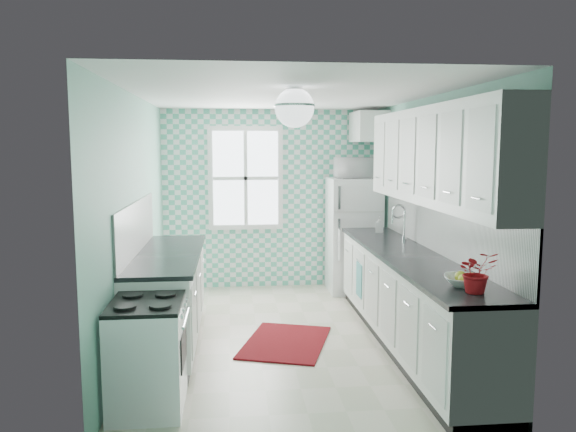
{
  "coord_description": "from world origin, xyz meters",
  "views": [
    {
      "loc": [
        -0.55,
        -5.67,
        1.99
      ],
      "look_at": [
        0.05,
        0.25,
        1.25
      ],
      "focal_mm": 35.0,
      "sensor_mm": 36.0,
      "label": 1
    }
  ],
  "objects": [
    {
      "name": "rug",
      "position": [
        -0.02,
        -0.19,
        0.01
      ],
      "size": [
        1.08,
        1.29,
        0.02
      ],
      "primitive_type": "cube",
      "rotation": [
        0.0,
        0.0,
        -0.31
      ],
      "color": "maroon",
      "rests_on": "floor"
    },
    {
      "name": "soap_bottle",
      "position": [
        1.25,
        0.98,
        1.04
      ],
      "size": [
        0.11,
        0.11,
        0.2
      ],
      "primitive_type": "imported",
      "rotation": [
        0.0,
        0.0,
        -0.29
      ],
      "color": "#A6B8BE",
      "rests_on": "countertop_right"
    },
    {
      "name": "ceiling",
      "position": [
        0.0,
        0.0,
        2.51
      ],
      "size": [
        3.0,
        4.4,
        0.02
      ],
      "primitive_type": "cube",
      "color": "white",
      "rests_on": "wall_back"
    },
    {
      "name": "base_cabinets_left",
      "position": [
        -1.2,
        -0.07,
        0.45
      ],
      "size": [
        0.6,
        2.15,
        0.9
      ],
      "primitive_type": "cube",
      "color": "white",
      "rests_on": "floor"
    },
    {
      "name": "floor",
      "position": [
        0.0,
        0.0,
        -0.01
      ],
      "size": [
        3.0,
        4.4,
        0.02
      ],
      "primitive_type": "cube",
      "color": "beige",
      "rests_on": "ground"
    },
    {
      "name": "window",
      "position": [
        -0.35,
        2.16,
        1.55
      ],
      "size": [
        1.04,
        0.05,
        1.44
      ],
      "color": "white",
      "rests_on": "wall_back"
    },
    {
      "name": "base_cabinets_right",
      "position": [
        1.2,
        -0.4,
        0.45
      ],
      "size": [
        0.6,
        3.6,
        0.9
      ],
      "primitive_type": "cube",
      "color": "white",
      "rests_on": "floor"
    },
    {
      "name": "sink",
      "position": [
        1.2,
        0.39,
        0.93
      ],
      "size": [
        0.5,
        0.42,
        0.53
      ],
      "rotation": [
        0.0,
        0.0,
        -0.02
      ],
      "color": "silver",
      "rests_on": "countertop_right"
    },
    {
      "name": "countertop_left",
      "position": [
        -1.19,
        -0.07,
        0.92
      ],
      "size": [
        0.63,
        2.15,
        0.04
      ],
      "primitive_type": "cube",
      "color": "black",
      "rests_on": "base_cabinets_left"
    },
    {
      "name": "wall_front",
      "position": [
        0.0,
        -2.21,
        1.25
      ],
      "size": [
        3.0,
        0.02,
        2.5
      ],
      "primitive_type": "cube",
      "color": "#78B8A2",
      "rests_on": "floor"
    },
    {
      "name": "backsplash_right",
      "position": [
        1.49,
        -0.4,
        1.2
      ],
      "size": [
        0.02,
        3.6,
        0.51
      ],
      "primitive_type": "cube",
      "color": "white",
      "rests_on": "wall_right"
    },
    {
      "name": "potted_plant",
      "position": [
        1.2,
        -1.88,
        1.09
      ],
      "size": [
        0.28,
        0.24,
        0.31
      ],
      "primitive_type": "imported",
      "rotation": [
        0.0,
        0.0,
        -0.01
      ],
      "color": "#A92715",
      "rests_on": "countertop_right"
    },
    {
      "name": "backsplash_left",
      "position": [
        -1.49,
        -0.07,
        1.2
      ],
      "size": [
        0.02,
        2.15,
        0.51
      ],
      "primitive_type": "cube",
      "color": "white",
      "rests_on": "wall_left"
    },
    {
      "name": "upper_cabinet_fridge",
      "position": [
        1.3,
        1.83,
        2.25
      ],
      "size": [
        0.4,
        0.74,
        0.4
      ],
      "primitive_type": "cube",
      "color": "white",
      "rests_on": "wall_right"
    },
    {
      "name": "stove",
      "position": [
        -1.2,
        -1.49,
        0.43
      ],
      "size": [
        0.54,
        0.68,
        0.81
      ],
      "rotation": [
        0.0,
        0.0,
        -0.04
      ],
      "color": "white",
      "rests_on": "floor"
    },
    {
      "name": "fridge",
      "position": [
        1.11,
        1.8,
        0.78
      ],
      "size": [
        0.68,
        0.68,
        1.56
      ],
      "rotation": [
        0.0,
        0.0,
        -0.02
      ],
      "color": "silver",
      "rests_on": "floor"
    },
    {
      "name": "microwave",
      "position": [
        1.11,
        1.8,
        1.7
      ],
      "size": [
        0.52,
        0.37,
        0.28
      ],
      "primitive_type": "imported",
      "rotation": [
        0.0,
        0.0,
        3.2
      ],
      "color": "white",
      "rests_on": "fridge"
    },
    {
      "name": "countertop_right",
      "position": [
        1.19,
        -0.4,
        0.92
      ],
      "size": [
        0.63,
        3.6,
        0.04
      ],
      "primitive_type": "cube",
      "color": "black",
      "rests_on": "base_cabinets_right"
    },
    {
      "name": "wall_right",
      "position": [
        1.51,
        0.0,
        1.25
      ],
      "size": [
        0.02,
        4.4,
        2.5
      ],
      "primitive_type": "cube",
      "color": "#78B8A2",
      "rests_on": "floor"
    },
    {
      "name": "wall_left",
      "position": [
        -1.51,
        0.0,
        1.25
      ],
      "size": [
        0.02,
        4.4,
        2.5
      ],
      "primitive_type": "cube",
      "color": "#78B8A2",
      "rests_on": "floor"
    },
    {
      "name": "dish_towel",
      "position": [
        0.89,
        0.46,
        0.48
      ],
      "size": [
        0.07,
        0.25,
        0.39
      ],
      "primitive_type": "cube",
      "rotation": [
        0.0,
        0.0,
        0.22
      ],
      "color": "#51A094",
      "rests_on": "base_cabinets_right"
    },
    {
      "name": "ceiling_light",
      "position": [
        0.0,
        -0.8,
        2.32
      ],
      "size": [
        0.34,
        0.34,
        0.35
      ],
      "color": "silver",
      "rests_on": "ceiling"
    },
    {
      "name": "fruit_bowl",
      "position": [
        1.2,
        -1.68,
        0.98
      ],
      "size": [
        0.39,
        0.39,
        0.08
      ],
      "primitive_type": "imported",
      "rotation": [
        0.0,
        0.0,
        -0.32
      ],
      "color": "white",
      "rests_on": "countertop_right"
    },
    {
      "name": "accent_wall",
      "position": [
        0.0,
        2.19,
        1.25
      ],
      "size": [
        3.0,
        0.01,
        2.5
      ],
      "primitive_type": "cube",
      "color": "#53BD9E",
      "rests_on": "wall_back"
    },
    {
      "name": "upper_cabinets_right",
      "position": [
        1.33,
        -0.6,
        1.9
      ],
      "size": [
        0.33,
        3.2,
        0.9
      ],
      "primitive_type": "cube",
      "color": "white",
      "rests_on": "wall_right"
    },
    {
      "name": "wall_back",
      "position": [
        0.0,
        2.21,
        1.25
      ],
      "size": [
        3.0,
        0.02,
        2.5
      ],
      "primitive_type": "cube",
      "color": "#78B8A2",
      "rests_on": "floor"
    }
  ]
}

